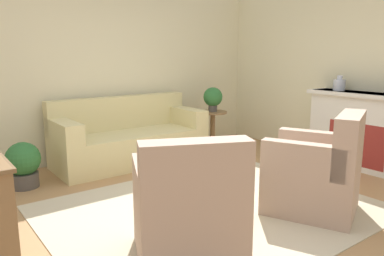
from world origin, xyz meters
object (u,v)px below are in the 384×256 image
couch (130,139)px  armchair_left (188,216)px  ottoman_table (205,188)px  side_table (213,124)px  potted_plant_floor (23,164)px  armchair_right (318,175)px  vase_mantel_near (339,85)px  potted_plant_on_side_table (213,98)px

couch → armchair_left: size_ratio=2.03×
ottoman_table → side_table: 2.67m
armchair_left → potted_plant_floor: size_ratio=1.95×
couch → armchair_right: size_ratio=2.03×
armchair_left → potted_plant_floor: armchair_left is taller
couch → side_table: 1.49m
vase_mantel_near → side_table: bearing=118.4°
ottoman_table → vase_mantel_near: bearing=6.4°
ottoman_table → potted_plant_on_side_table: size_ratio=1.84×
ottoman_table → potted_plant_on_side_table: bearing=48.5°
vase_mantel_near → potted_plant_on_side_table: size_ratio=0.54×
armchair_right → potted_plant_on_side_table: size_ratio=2.69×
armchair_right → potted_plant_floor: bearing=130.8°
ottoman_table → vase_mantel_near: vase_mantel_near is taller
potted_plant_on_side_table → armchair_left: bearing=-132.9°
couch → potted_plant_on_side_table: (1.49, -0.12, 0.52)m
armchair_right → potted_plant_floor: (-2.18, 2.52, -0.10)m
potted_plant_floor → potted_plant_on_side_table: bearing=1.8°
couch → vase_mantel_near: (2.40, -1.82, 0.80)m
vase_mantel_near → potted_plant_on_side_table: (-0.92, 1.70, -0.28)m
vase_mantel_near → ottoman_table: bearing=-173.6°
armchair_left → armchair_right: 1.60m
couch → armchair_right: (0.66, -2.74, 0.05)m
side_table → potted_plant_floor: bearing=-178.2°
vase_mantel_near → potted_plant_floor: (-3.92, 1.60, -0.85)m
armchair_left → ottoman_table: 0.91m
armchair_right → potted_plant_on_side_table: (0.83, 2.61, 0.47)m
ottoman_table → vase_mantel_near: 2.83m
armchair_left → ottoman_table: size_ratio=1.46×
side_table → vase_mantel_near: (0.92, -1.70, 0.72)m
side_table → potted_plant_floor: side_table is taller
side_table → couch: bearing=175.3°
armchair_left → vase_mantel_near: size_ratio=4.98×
potted_plant_floor → armchair_left: bearing=-77.2°
ottoman_table → armchair_right: bearing=-33.4°
armchair_left → ottoman_table: (0.66, 0.62, -0.11)m
couch → potted_plant_on_side_table: size_ratio=5.44×
armchair_right → ottoman_table: (-0.94, 0.62, -0.11)m
armchair_right → vase_mantel_near: (1.74, 0.92, 0.75)m
armchair_right → ottoman_table: armchair_right is taller
side_table → potted_plant_on_side_table: (0.00, 0.00, 0.44)m
armchair_right → ottoman_table: size_ratio=1.46×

